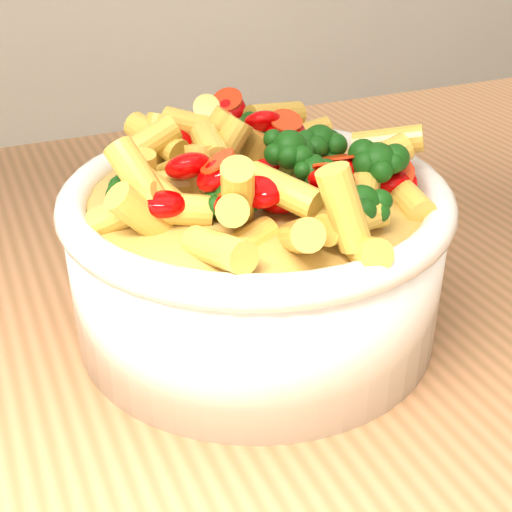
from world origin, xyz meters
name	(u,v)px	position (x,y,z in m)	size (l,w,h in m)	color
table	(361,400)	(0.00, 0.00, 0.80)	(1.20, 0.80, 0.90)	#A87048
serving_bowl	(256,254)	(-0.09, 0.00, 0.95)	(0.24, 0.24, 0.10)	white
pasta_salad	(256,160)	(-0.09, 0.00, 1.01)	(0.19, 0.19, 0.04)	#ECC54A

